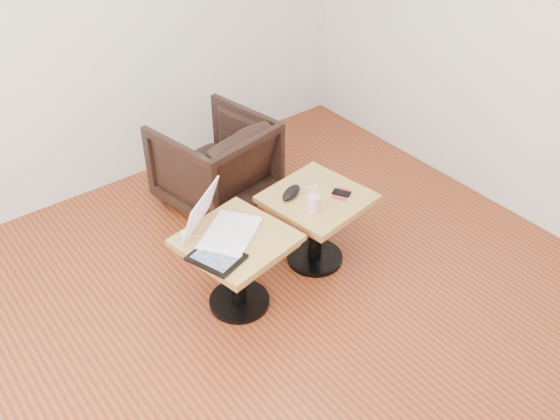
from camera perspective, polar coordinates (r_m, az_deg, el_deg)
room_shell at (r=2.41m, az=-0.57°, el=4.13°), size 4.52×4.52×2.71m
side_table_left at (r=3.49m, az=-3.95°, el=-4.12°), size 0.64×0.64×0.50m
side_table_right at (r=3.79m, az=3.36°, el=-0.24°), size 0.62×0.62×0.50m
laptop at (r=3.41m, az=-5.46°, el=-1.48°), size 0.49×0.48×0.25m
tablet at (r=3.27m, az=-5.83°, el=-4.33°), size 0.28×0.32×0.02m
charging_adapter at (r=3.44m, az=-8.57°, el=-2.25°), size 0.04×0.04×0.03m
glasses_case at (r=3.69m, az=1.03°, el=1.61°), size 0.19×0.14×0.05m
striped_cup at (r=3.57m, az=3.08°, el=0.56°), size 0.10×0.10×0.10m
earbuds_tangle at (r=3.78m, az=3.18°, el=2.10°), size 0.08×0.05×0.02m
phone_on_sleeve at (r=3.74m, az=5.64°, el=1.53°), size 0.15×0.13×0.01m
armchair at (r=4.38m, az=-5.98°, el=4.35°), size 0.80×0.82×0.64m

